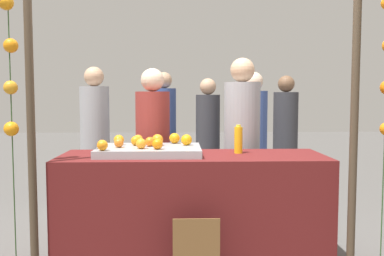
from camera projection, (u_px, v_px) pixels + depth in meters
name	position (u px, v px, depth m)	size (l,w,h in m)	color
stall_counter	(193.00, 209.00, 3.43)	(2.08, 0.71, 0.87)	#5B1919
orange_tray	(149.00, 150.00, 3.43)	(0.81, 0.58, 0.06)	#9EA0A5
orange_0	(119.00, 140.00, 3.54)	(0.08, 0.08, 0.08)	orange
orange_1	(158.00, 140.00, 3.51)	(0.09, 0.09, 0.09)	orange
orange_2	(157.00, 144.00, 3.26)	(0.08, 0.08, 0.08)	orange
orange_3	(187.00, 140.00, 3.52)	(0.09, 0.09, 0.09)	orange
orange_4	(138.00, 139.00, 3.59)	(0.08, 0.08, 0.08)	orange
orange_5	(119.00, 143.00, 3.37)	(0.07, 0.07, 0.07)	orange
orange_6	(136.00, 141.00, 3.50)	(0.08, 0.08, 0.08)	orange
orange_7	(141.00, 144.00, 3.29)	(0.08, 0.08, 0.08)	orange
orange_8	(186.00, 139.00, 3.66)	(0.07, 0.07, 0.07)	orange
orange_9	(102.00, 145.00, 3.18)	(0.08, 0.08, 0.08)	orange
orange_10	(174.00, 138.00, 3.65)	(0.09, 0.09, 0.09)	orange
orange_11	(150.00, 142.00, 3.44)	(0.08, 0.08, 0.08)	orange
juice_bottle	(238.00, 140.00, 3.48)	(0.07, 0.07, 0.23)	#F3A916
vendor_left	(153.00, 159.00, 4.04)	(0.32, 0.32, 1.58)	maroon
vendor_right	(242.00, 154.00, 4.09)	(0.34, 0.34, 1.68)	#99999E
crowd_person_0	(164.00, 136.00, 5.96)	(0.33, 0.33, 1.65)	#384C8C
crowd_person_1	(253.00, 146.00, 4.99)	(0.32, 0.32, 1.60)	#384C8C
crowd_person_2	(208.00, 143.00, 5.59)	(0.31, 0.31, 1.55)	#333338
crowd_person_3	(95.00, 144.00, 4.97)	(0.33, 0.33, 1.66)	#99999E
crowd_person_4	(285.00, 141.00, 5.64)	(0.32, 0.32, 1.59)	#333338
canopy_post_left	(31.00, 130.00, 2.95)	(0.06, 0.06, 2.20)	#473828
canopy_post_right	(354.00, 130.00, 3.02)	(0.06, 0.06, 2.20)	#473828
garland_strand_left	(10.00, 69.00, 2.93)	(0.12, 0.11, 2.06)	#2D4C23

